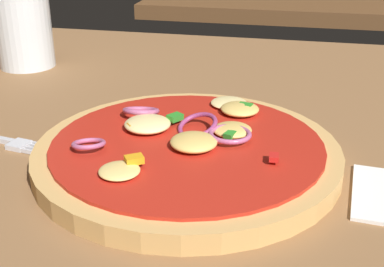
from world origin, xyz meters
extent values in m
cube|color=brown|center=(0.00, 0.00, 0.02)|extent=(1.42, 0.95, 0.03)
cylinder|color=tan|center=(-0.04, -0.01, 0.04)|extent=(0.27, 0.27, 0.02)
cylinder|color=red|center=(-0.04, -0.01, 0.05)|extent=(0.24, 0.24, 0.00)
ellipsoid|color=#EFCC72|center=(-0.08, -0.08, 0.06)|extent=(0.03, 0.03, 0.01)
ellipsoid|color=#E5BC60|center=(-0.03, -0.02, 0.06)|extent=(0.04, 0.04, 0.01)
ellipsoid|color=#F4DB8E|center=(-0.01, 0.09, 0.06)|extent=(0.04, 0.04, 0.01)
ellipsoid|color=#F4DB8E|center=(-0.08, 0.01, 0.06)|extent=(0.04, 0.04, 0.01)
ellipsoid|color=#E5BC60|center=(0.00, 0.01, 0.06)|extent=(0.04, 0.04, 0.01)
ellipsoid|color=#E5BC60|center=(0.00, 0.07, 0.06)|extent=(0.04, 0.04, 0.01)
torus|color=#93386B|center=(-0.03, 0.01, 0.06)|extent=(0.05, 0.05, 0.02)
torus|color=#B25984|center=(-0.12, -0.05, 0.06)|extent=(0.04, 0.04, 0.01)
torus|color=#B25984|center=(0.00, 0.00, 0.06)|extent=(0.05, 0.05, 0.00)
torus|color=#B25984|center=(-0.10, 0.04, 0.06)|extent=(0.04, 0.04, 0.01)
cube|color=#2D8C28|center=(0.00, 0.00, 0.06)|extent=(0.01, 0.01, 0.00)
cube|color=red|center=(0.04, -0.04, 0.06)|extent=(0.01, 0.01, 0.00)
cube|color=#2D8C28|center=(0.01, 0.07, 0.06)|extent=(0.02, 0.01, 0.01)
cube|color=orange|center=(-0.07, -0.07, 0.06)|extent=(0.02, 0.02, 0.01)
cube|color=#2D8C28|center=(-0.06, 0.03, 0.06)|extent=(0.02, 0.02, 0.01)
cube|color=orange|center=(-0.09, 0.00, 0.06)|extent=(0.01, 0.01, 0.00)
cube|color=silver|center=(-0.20, -0.02, 0.04)|extent=(0.02, 0.02, 0.01)
cube|color=silver|center=(-0.18, -0.03, 0.04)|extent=(0.04, 0.01, 0.00)
cube|color=silver|center=(-0.18, -0.02, 0.04)|extent=(0.04, 0.01, 0.00)
cube|color=silver|center=(-0.18, -0.02, 0.04)|extent=(0.04, 0.01, 0.00)
cube|color=silver|center=(-0.17, -0.01, 0.04)|extent=(0.04, 0.01, 0.00)
cylinder|color=silver|center=(-0.33, 0.23, 0.09)|extent=(0.08, 0.08, 0.11)
cylinder|color=gold|center=(-0.33, 0.23, 0.06)|extent=(0.07, 0.07, 0.06)
cylinder|color=white|center=(-0.33, 0.23, 0.10)|extent=(0.07, 0.07, 0.01)
camera|label=1|loc=(0.06, -0.41, 0.25)|focal=47.84mm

